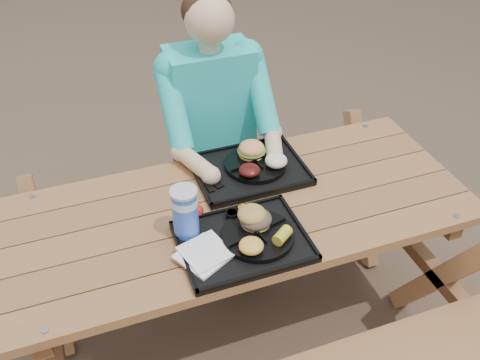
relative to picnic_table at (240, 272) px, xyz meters
name	(u,v)px	position (x,y,z in m)	size (l,w,h in m)	color
ground	(240,325)	(0.00, 0.00, -0.38)	(60.00, 60.00, 0.00)	#999999
picnic_table	(240,272)	(0.00, 0.00, 0.00)	(1.80, 1.49, 0.75)	#999999
tray_near	(243,242)	(-0.06, -0.20, 0.39)	(0.45, 0.35, 0.02)	black
tray_far	(250,171)	(0.11, 0.19, 0.39)	(0.45, 0.35, 0.02)	black
plate_near	(258,235)	(-0.01, -0.20, 0.41)	(0.26, 0.26, 0.02)	black
plate_far	(255,164)	(0.14, 0.20, 0.41)	(0.26, 0.26, 0.02)	black
napkin_stack	(203,255)	(-0.22, -0.22, 0.40)	(0.16, 0.16, 0.02)	white
soda_cup	(185,213)	(-0.24, -0.09, 0.49)	(0.09, 0.09, 0.18)	blue
condiment_bbq	(232,215)	(-0.06, -0.07, 0.41)	(0.05, 0.05, 0.03)	black
condiment_mustard	(243,210)	(-0.01, -0.06, 0.41)	(0.05, 0.05, 0.03)	orange
sandwich	(256,212)	(0.00, -0.15, 0.47)	(0.11, 0.11, 0.11)	#B99041
mac_cheese	(251,246)	(-0.06, -0.27, 0.44)	(0.09, 0.09, 0.04)	yellow
corn_cob	(282,235)	(0.06, -0.26, 0.44)	(0.07, 0.07, 0.04)	yellow
cutlery_far	(209,176)	(-0.06, 0.19, 0.40)	(0.03, 0.18, 0.01)	black
burger	(252,145)	(0.14, 0.25, 0.46)	(0.11, 0.11, 0.10)	#F59C56
baked_beans	(250,170)	(0.09, 0.13, 0.43)	(0.09, 0.09, 0.04)	#460F0E
potato_salad	(276,161)	(0.21, 0.15, 0.44)	(0.09, 0.09, 0.05)	white
diner	(213,145)	(0.08, 0.59, 0.27)	(0.48, 0.84, 1.28)	teal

